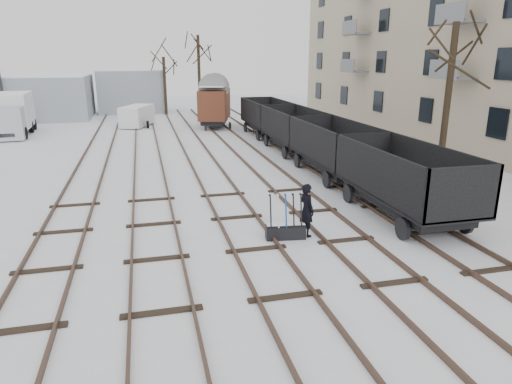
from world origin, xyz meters
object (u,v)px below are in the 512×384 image
ground_frame (285,230)px  panel_van (137,116)px  crane (1,94)px  freight_wagon_a (403,190)px  worker (307,210)px  lorry (13,114)px  box_van_wagon (215,103)px

ground_frame → panel_van: size_ratio=0.34×
panel_van → crane: bearing=-178.1°
freight_wagon_a → worker: bearing=-166.8°
worker → lorry: bearing=14.1°
panel_van → crane: (-11.36, 3.92, 1.74)m
box_van_wagon → panel_van: 6.86m
ground_frame → box_van_wagon: (1.66, 25.16, 1.76)m
worker → crane: 35.49m
freight_wagon_a → lorry: (-18.67, 23.82, 0.60)m
freight_wagon_a → box_van_wagon: (-3.18, 24.10, 1.03)m
box_van_wagon → lorry: box_van_wagon is taller
freight_wagon_a → crane: (-20.94, 30.22, 1.65)m
box_van_wagon → worker: bearing=-75.8°
worker → lorry: 28.75m
lorry → crane: (-2.27, 6.41, 1.05)m
ground_frame → crane: (-16.10, 31.28, 2.38)m
freight_wagon_a → ground_frame: bearing=-167.6°
ground_frame → crane: crane is taller
panel_van → freight_wagon_a: bearing=-49.1°
panel_van → lorry: bearing=-143.8°
box_van_wagon → lorry: 15.49m
freight_wagon_a → crane: size_ratio=0.64×
freight_wagon_a → box_van_wagon: box_van_wagon is taller
box_van_wagon → crane: 18.80m
worker → ground_frame: bearing=81.2°
panel_van → crane: 12.15m
freight_wagon_a → panel_van: size_ratio=1.48×
worker → freight_wagon_a: freight_wagon_a is taller
worker → crane: bearing=12.0°
freight_wagon_a → panel_van: bearing=110.0°
worker → crane: crane is taller
lorry → box_van_wagon: bearing=-2.9°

